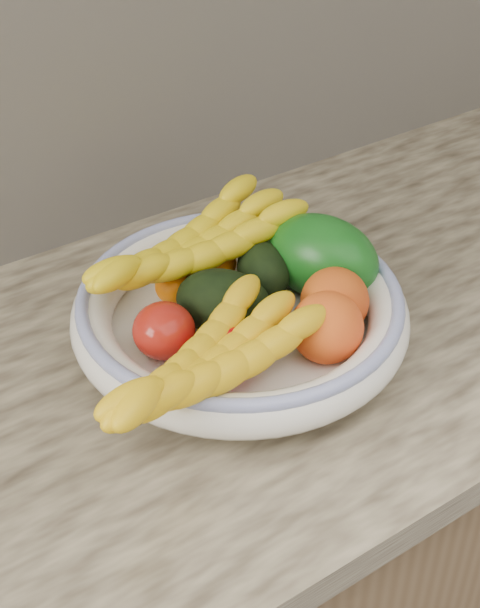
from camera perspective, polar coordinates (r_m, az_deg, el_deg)
The scene contains 14 objects.
kitchen_counter at distance 1.34m, azimuth -0.64°, elevation -16.68°, with size 2.44×0.66×1.40m.
fruit_bowl at distance 0.98m, azimuth 0.00°, elevation -0.54°, with size 0.39×0.39×0.08m.
clementine_back_left at distance 1.01m, azimuth -4.46°, elevation 1.20°, with size 0.05×0.05×0.04m, color orange.
clementine_back_right at distance 1.05m, azimuth -1.60°, elevation 2.81°, with size 0.05×0.05×0.05m, color orange.
clementine_back_mid at distance 1.02m, azimuth -2.73°, elevation 1.69°, with size 0.05×0.05×0.04m, color #E15804.
tomato_left at distance 0.93m, azimuth -5.15°, elevation -1.80°, with size 0.07×0.07×0.06m, color #AB1B12.
tomato_near_left at distance 0.90m, azimuth -1.11°, elevation -3.39°, with size 0.07×0.07×0.06m, color #C40309.
avocado_center at distance 0.97m, azimuth -1.11°, elevation 0.08°, with size 0.08×0.11×0.08m, color black.
avocado_right at distance 1.02m, azimuth 1.58°, elevation 2.31°, with size 0.06×0.09×0.06m, color black.
green_mango at distance 1.03m, azimuth 5.53°, elevation 3.16°, with size 0.09×0.15×0.10m, color #0E4C10.
peach_front at distance 0.93m, azimuth 5.88°, elevation -1.58°, with size 0.08×0.08×0.08m, color orange.
peach_right at distance 0.97m, azimuth 6.39°, elevation 0.19°, with size 0.08×0.08×0.08m, color orange.
banana_bunch_back at distance 1.01m, azimuth -3.19°, elevation 3.40°, with size 0.31×0.12×0.09m, color yellow, non-canonical shape.
banana_bunch_front at distance 0.85m, azimuth -2.12°, elevation -4.41°, with size 0.30×0.12×0.08m, color yellow, non-canonical shape.
Camera 1 is at (-0.44, 1.02, 1.54)m, focal length 50.00 mm.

